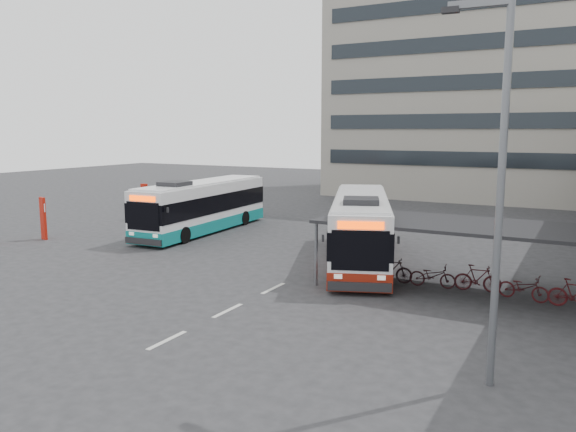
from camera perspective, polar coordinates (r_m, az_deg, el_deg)
The scene contains 10 objects.
ground at distance 22.54m, azimuth -7.06°, elevation -6.47°, with size 120.00×120.00×0.00m, color #28282B.
bike_shelter at distance 21.54m, azimuth 16.53°, elevation -3.54°, with size 10.00×4.00×2.54m.
office_block at distance 54.47m, azimuth 22.03°, elevation 15.07°, with size 30.00×15.00×25.00m, color gray.
road_markings at distance 18.81m, azimuth -6.16°, elevation -9.53°, with size 0.15×7.60×0.01m.
bus_main at distance 25.32m, azimuth 7.37°, elevation -1.33°, with size 6.14×11.03×3.23m.
bus_teal at distance 33.06m, azimuth -8.64°, elevation 0.94°, with size 2.96×10.81×3.16m.
pedestrian at distance 29.65m, azimuth -14.24°, elevation -1.32°, with size 0.62×0.41×1.71m, color black.
lamp_post at distance 13.24m, azimuth 20.40°, elevation 4.16°, with size 1.53×0.25×8.69m.
sign_totem_mid at distance 33.12m, azimuth -23.61°, elevation -0.16°, with size 0.50×0.25×2.31m.
sign_totem_north at distance 38.56m, azimuth -14.36°, elevation 1.50°, with size 0.51×0.19×2.37m.
Camera 1 is at (12.74, -17.65, 5.87)m, focal length 35.00 mm.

